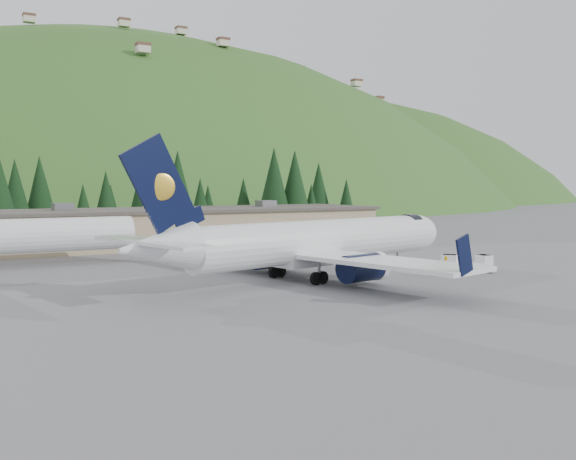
% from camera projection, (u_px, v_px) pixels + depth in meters
% --- Properties ---
extents(ground, '(600.00, 600.00, 0.00)m').
position_uv_depth(ground, '(321.00, 278.00, 58.39)').
color(ground, slate).
extents(airliner, '(36.54, 34.52, 12.18)m').
position_uv_depth(airliner, '(313.00, 243.00, 57.45)').
color(airliner, white).
rests_on(airliner, ground).
extents(baggage_tug_a, '(3.47, 3.08, 1.67)m').
position_uv_depth(baggage_tug_a, '(448.00, 265.00, 61.78)').
color(baggage_tug_a, white).
rests_on(baggage_tug_a, ground).
extents(baggage_tug_b, '(3.35, 2.27, 1.69)m').
position_uv_depth(baggage_tug_b, '(478.00, 265.00, 61.75)').
color(baggage_tug_b, white).
rests_on(baggage_tug_b, ground).
extents(terminal_building, '(71.00, 17.00, 6.10)m').
position_uv_depth(terminal_building, '(139.00, 227.00, 88.29)').
color(terminal_building, '#978B5F').
rests_on(terminal_building, ground).
extents(ramp_worker, '(0.74, 0.53, 1.93)m').
position_uv_depth(ramp_worker, '(445.00, 267.00, 58.71)').
color(ramp_worker, '#E9AC00').
rests_on(ramp_worker, ground).
extents(tree_line, '(111.79, 18.85, 14.13)m').
position_uv_depth(tree_line, '(87.00, 190.00, 107.00)').
color(tree_line, black).
rests_on(tree_line, ground).
extents(hills, '(614.00, 330.00, 300.00)m').
position_uv_depth(hills, '(153.00, 403.00, 269.30)').
color(hills, '#2C5418').
rests_on(hills, ground).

